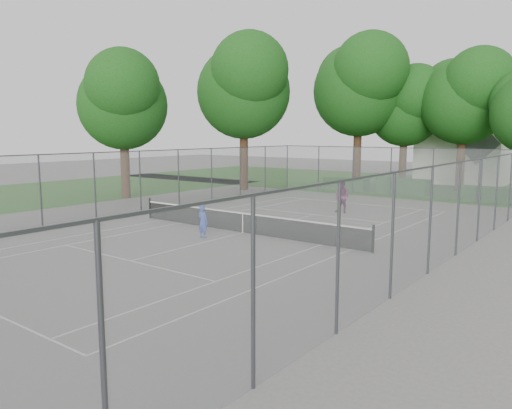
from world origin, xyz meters
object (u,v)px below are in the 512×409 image
Objects in this scene: tennis_net at (243,222)px; woman_player at (342,196)px; house at (464,143)px; girl_player at (203,222)px.

woman_player is at bearing 83.99° from tennis_net.
house reaches higher than girl_player.
woman_player reaches higher than tennis_net.
woman_player is at bearing -94.41° from girl_player.
tennis_net is at bearing -92.84° from house.
house reaches higher than woman_player.
woman_player is (0.84, 8.00, 0.43)m from tennis_net.
girl_player is 10.03m from woman_player.
tennis_net is at bearing -89.28° from woman_player.
house is 6.28× the size of girl_player.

